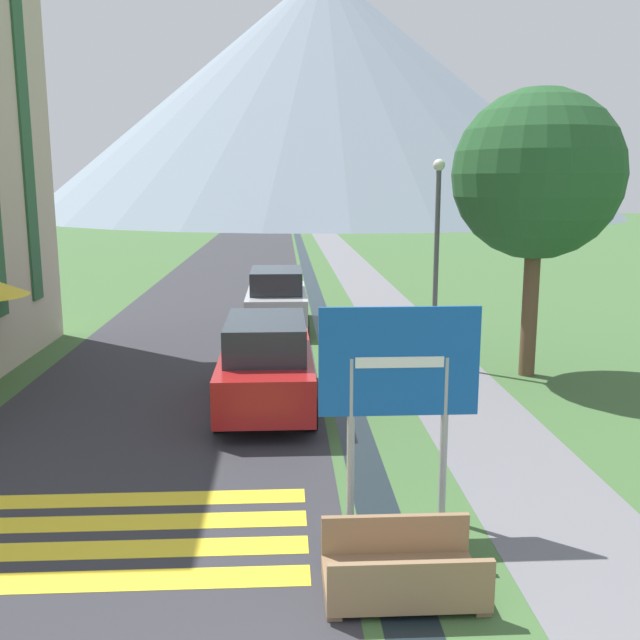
# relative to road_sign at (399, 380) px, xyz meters

# --- Properties ---
(ground_plane) EXTENTS (160.00, 160.00, 0.00)m
(ground_plane) POSITION_rel_road_sign_xyz_m (-1.40, 15.75, -1.92)
(ground_plane) COLOR #3D6033
(road) EXTENTS (6.40, 60.00, 0.01)m
(road) POSITION_rel_road_sign_xyz_m (-3.90, 25.75, -1.92)
(road) COLOR #2D2D33
(road) RESTS_ON ground_plane
(footpath) EXTENTS (2.20, 60.00, 0.01)m
(footpath) POSITION_rel_road_sign_xyz_m (2.20, 25.75, -1.92)
(footpath) COLOR slate
(footpath) RESTS_ON ground_plane
(drainage_channel) EXTENTS (0.60, 60.00, 0.00)m
(drainage_channel) POSITION_rel_road_sign_xyz_m (-0.20, 25.75, -1.92)
(drainage_channel) COLOR black
(drainage_channel) RESTS_ON ground_plane
(crosswalk_marking) EXTENTS (5.44, 2.54, 0.01)m
(crosswalk_marking) POSITION_rel_road_sign_xyz_m (-3.90, -0.23, -1.91)
(crosswalk_marking) COLOR yellow
(crosswalk_marking) RESTS_ON ground_plane
(mountain_distant) EXTENTS (80.41, 80.41, 33.24)m
(mountain_distant) POSITION_rel_road_sign_xyz_m (4.55, 94.29, 14.70)
(mountain_distant) COLOR gray
(mountain_distant) RESTS_ON ground_plane
(road_sign) EXTENTS (2.04, 0.11, 2.87)m
(road_sign) POSITION_rel_road_sign_xyz_m (0.00, 0.00, 0.00)
(road_sign) COLOR #9E9EA3
(road_sign) RESTS_ON ground_plane
(footbridge) EXTENTS (1.70, 1.10, 0.65)m
(footbridge) POSITION_rel_road_sign_xyz_m (-0.20, -1.66, -1.69)
(footbridge) COLOR #846647
(footbridge) RESTS_ON ground_plane
(parked_car_near) EXTENTS (1.87, 4.50, 1.82)m
(parked_car_near) POSITION_rel_road_sign_xyz_m (-1.80, 4.93, -1.01)
(parked_car_near) COLOR #A31919
(parked_car_near) RESTS_ON ground_plane
(parked_car_far) EXTENTS (1.89, 4.29, 1.82)m
(parked_car_far) POSITION_rel_road_sign_xyz_m (-1.66, 12.95, -1.01)
(parked_car_far) COLOR #B2B2B7
(parked_car_far) RESTS_ON ground_plane
(streetlamp) EXTENTS (0.28, 0.28, 4.93)m
(streetlamp) POSITION_rel_road_sign_xyz_m (2.19, 8.06, 1.02)
(streetlamp) COLOR #515156
(streetlamp) RESTS_ON ground_plane
(tree_by_path) EXTENTS (3.75, 3.75, 6.45)m
(tree_by_path) POSITION_rel_road_sign_xyz_m (4.17, 7.09, 2.63)
(tree_by_path) COLOR brown
(tree_by_path) RESTS_ON ground_plane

